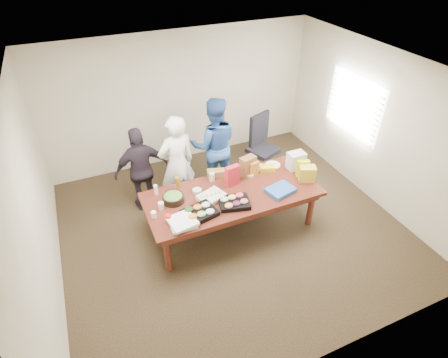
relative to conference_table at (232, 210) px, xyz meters
name	(u,v)px	position (x,y,z in m)	size (l,w,h in m)	color
floor	(232,227)	(0.00, 0.00, -0.39)	(5.50, 5.00, 0.02)	#47301E
ceiling	(234,73)	(0.00, 0.00, 2.33)	(5.50, 5.00, 0.02)	white
wall_back	(181,99)	(0.00, 2.50, 0.98)	(5.50, 0.04, 2.70)	beige
wall_front	(338,288)	(0.00, -2.50, 0.98)	(5.50, 0.04, 2.70)	beige
wall_left	(34,209)	(-2.75, 0.00, 0.98)	(0.04, 5.00, 2.70)	beige
wall_right	(376,127)	(2.75, 0.00, 0.98)	(0.04, 5.00, 2.70)	beige
window_panel	(353,106)	(2.72, 0.60, 1.12)	(0.03, 1.40, 1.10)	white
window_blinds	(352,106)	(2.68, 0.60, 1.12)	(0.04, 1.36, 1.00)	beige
conference_table	(232,210)	(0.00, 0.00, 0.00)	(2.80, 1.20, 0.75)	#4C1C0F
office_chair	(263,148)	(1.25, 1.24, 0.22)	(0.60, 0.60, 1.19)	black
person_center	(177,164)	(-0.62, 0.91, 0.53)	(0.66, 0.43, 1.81)	white
person_right	(214,145)	(0.19, 1.22, 0.55)	(0.90, 0.70, 1.85)	#2F589B
person_left	(142,170)	(-1.19, 1.14, 0.42)	(0.93, 0.39, 1.60)	#2A222B
veggie_tray	(200,213)	(-0.67, -0.29, 0.41)	(0.48, 0.38, 0.07)	black
fruit_tray	(234,203)	(-0.10, -0.27, 0.41)	(0.46, 0.36, 0.07)	black
sheet_cake	(211,197)	(-0.36, 0.00, 0.41)	(0.40, 0.30, 0.07)	beige
salad_bowl	(173,198)	(-0.93, 0.17, 0.43)	(0.34, 0.34, 0.11)	black
chip_bag_blue	(281,190)	(0.72, -0.28, 0.41)	(0.43, 0.32, 0.06)	#2A5FB4
chip_bag_red	(232,175)	(0.09, 0.21, 0.55)	(0.24, 0.10, 0.35)	#B5212A
chip_bag_yellow	(303,168)	(1.28, -0.05, 0.53)	(0.20, 0.08, 0.30)	#D9E10E
chip_bag_orange	(254,169)	(0.53, 0.29, 0.51)	(0.17, 0.08, 0.27)	orange
mayo_jar	(212,177)	(-0.17, 0.44, 0.45)	(0.09, 0.09, 0.14)	silver
mustard_bottle	(229,175)	(0.10, 0.36, 0.45)	(0.06, 0.06, 0.16)	yellow
dressing_bottle	(178,183)	(-0.76, 0.46, 0.48)	(0.07, 0.07, 0.22)	#875E15
ranch_bottle	(156,190)	(-1.12, 0.45, 0.46)	(0.06, 0.06, 0.18)	white
banana_bunch	(267,168)	(0.82, 0.34, 0.42)	(0.26, 0.15, 0.09)	yellow
bread_loaf	(217,173)	(-0.06, 0.52, 0.44)	(0.31, 0.14, 0.12)	#9D6834
kraft_bag	(248,166)	(0.45, 0.36, 0.55)	(0.27, 0.15, 0.35)	brown
red_cup	(168,218)	(-1.13, -0.24, 0.43)	(0.09, 0.09, 0.12)	red
clear_cup_a	(154,215)	(-1.30, -0.08, 0.43)	(0.08, 0.08, 0.11)	white
clear_cup_b	(161,206)	(-1.15, 0.07, 0.44)	(0.09, 0.09, 0.12)	white
pizza_box_lower	(182,223)	(-0.96, -0.37, 0.40)	(0.37, 0.37, 0.04)	silver
pizza_box_upper	(182,221)	(-0.96, -0.39, 0.44)	(0.37, 0.37, 0.04)	white
plate_a	(273,165)	(0.99, 0.43, 0.38)	(0.26, 0.26, 0.02)	white
plate_b	(262,168)	(0.77, 0.43, 0.38)	(0.24, 0.24, 0.01)	white
dip_bowl_a	(249,175)	(0.45, 0.30, 0.40)	(0.14, 0.14, 0.06)	beige
dip_bowl_b	(197,191)	(-0.52, 0.23, 0.40)	(0.15, 0.15, 0.06)	silver
grocery_bag_white	(296,161)	(1.30, 0.20, 0.53)	(0.29, 0.21, 0.31)	silver
grocery_bag_yellow	(307,174)	(1.27, -0.18, 0.51)	(0.26, 0.18, 0.26)	gold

